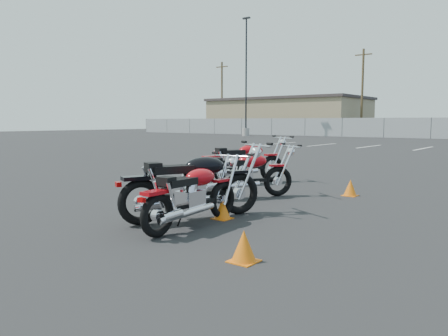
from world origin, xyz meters
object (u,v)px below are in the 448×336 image
Objects in this scene: motorcycle_second_black at (192,185)px; motorcycle_third_red at (244,174)px; motorcycle_front_red at (244,162)px; motorcycle_rear_red at (193,195)px.

motorcycle_second_black is 2.03m from motorcycle_third_red.
motorcycle_second_black is 1.16× the size of motorcycle_third_red.
motorcycle_front_red is 4.36m from motorcycle_rear_red.
motorcycle_front_red is at bearing 125.32° from motorcycle_third_red.
motorcycle_second_black reaches higher than motorcycle_front_red.
motorcycle_rear_red is (1.90, -3.92, -0.06)m from motorcycle_front_red.
motorcycle_front_red is at bearing 113.85° from motorcycle_second_black.
motorcycle_front_red reaches higher than motorcycle_third_red.
motorcycle_front_red is 1.10× the size of motorcycle_rear_red.
motorcycle_rear_red is at bearing -71.62° from motorcycle_third_red.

